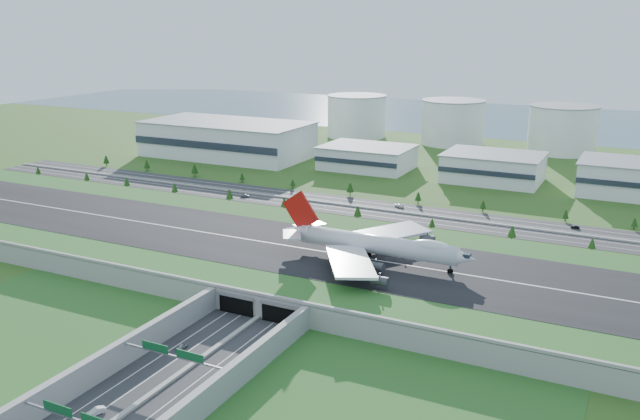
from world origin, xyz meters
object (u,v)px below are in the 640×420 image
at_px(boeing_747, 375,244).
at_px(car_5, 575,227).
at_px(fuel_tank_a, 357,116).
at_px(car_7, 399,205).
at_px(car_1, 96,411).
at_px(car_0, 181,347).
at_px(car_2, 233,367).
at_px(car_4, 245,196).

height_order(boeing_747, car_5, boeing_747).
xyz_separation_m(fuel_tank_a, car_7, (113.79, -204.69, -16.55)).
height_order(car_1, car_7, car_1).
height_order(fuel_tank_a, boeing_747, fuel_tank_a).
height_order(car_0, car_2, car_2).
distance_m(car_0, car_5, 207.28).
relative_size(car_4, car_5, 1.18).
relative_size(car_0, car_5, 1.06).
xyz_separation_m(boeing_747, car_1, (-28.57, -117.58, -13.91)).
xyz_separation_m(car_0, car_5, (92.94, 185.27, -0.06)).
bearing_deg(car_0, car_7, 92.22).
bearing_deg(car_5, car_1, -23.73).
bearing_deg(car_4, car_5, -106.43).
bearing_deg(car_5, car_2, -22.65).
xyz_separation_m(car_0, car_1, (2.76, -38.60, 0.10)).
height_order(car_5, car_7, car_7).
bearing_deg(car_7, car_4, -54.43).
bearing_deg(car_0, car_5, 66.54).
relative_size(car_0, car_7, 0.76).
bearing_deg(car_1, car_4, 132.30).
relative_size(fuel_tank_a, car_1, 9.70).
xyz_separation_m(car_2, car_7, (-17.94, 188.42, 0.06)).
bearing_deg(car_2, car_4, -52.62).
distance_m(car_1, car_4, 221.69).
bearing_deg(fuel_tank_a, boeing_747, -65.43).
xyz_separation_m(car_2, car_4, (-103.81, 169.45, 0.07)).
bearing_deg(car_2, car_0, -3.61).
bearing_deg(fuel_tank_a, car_0, -74.14).
xyz_separation_m(car_0, car_2, (21.03, -3.52, 0.02)).
height_order(car_2, car_4, car_4).
bearing_deg(boeing_747, car_2, -96.75).
height_order(fuel_tank_a, car_2, fuel_tank_a).
height_order(fuel_tank_a, car_0, fuel_tank_a).
height_order(boeing_747, car_4, boeing_747).
bearing_deg(boeing_747, car_0, -111.27).
bearing_deg(fuel_tank_a, car_4, -82.88).
bearing_deg(car_4, boeing_747, -150.02).
bearing_deg(car_7, car_2, 28.55).
distance_m(car_2, car_7, 189.27).
distance_m(car_2, car_4, 198.72).
xyz_separation_m(boeing_747, car_7, (-28.23, 105.91, -13.93)).
relative_size(car_2, car_5, 1.34).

